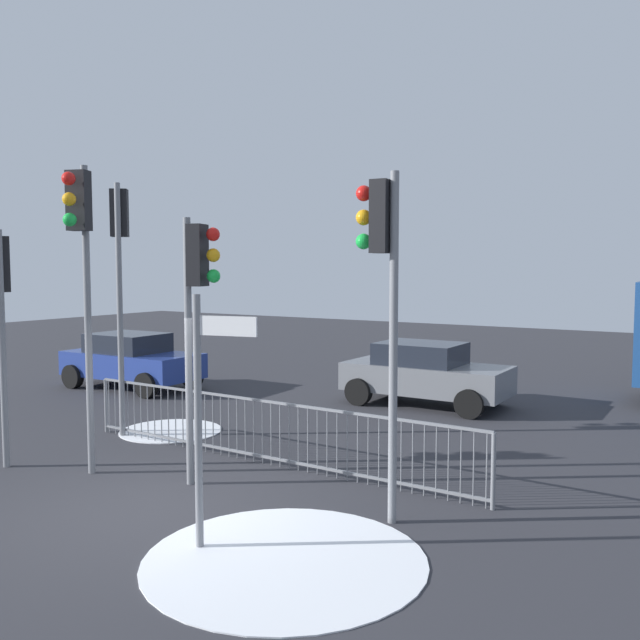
{
  "coord_description": "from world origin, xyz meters",
  "views": [
    {
      "loc": [
        6.58,
        -6.4,
        3.24
      ],
      "look_at": [
        0.63,
        3.18,
        2.36
      ],
      "focal_mm": 37.88,
      "sensor_mm": 36.0,
      "label": 1
    }
  ],
  "objects_px": {
    "traffic_light_foreground_right": "(81,250)",
    "car_blue_near": "(131,360)",
    "traffic_light_rear_left": "(197,290)",
    "traffic_light_mid_right": "(383,268)",
    "traffic_light_mid_left": "(120,252)",
    "car_grey_mid": "(425,373)",
    "traffic_light_foreground_left": "(0,294)",
    "direction_sign_post": "(203,407)"
  },
  "relations": [
    {
      "from": "traffic_light_foreground_right",
      "to": "car_blue_near",
      "type": "xyz_separation_m",
      "value": [
        -5.28,
        5.76,
        -2.74
      ]
    },
    {
      "from": "traffic_light_foreground_left",
      "to": "traffic_light_foreground_right",
      "type": "relative_size",
      "value": 0.8
    },
    {
      "from": "traffic_light_mid_right",
      "to": "traffic_light_mid_left",
      "type": "bearing_deg",
      "value": 73.81
    },
    {
      "from": "direction_sign_post",
      "to": "traffic_light_foreground_left",
      "type": "bearing_deg",
      "value": 158.6
    },
    {
      "from": "traffic_light_rear_left",
      "to": "traffic_light_mid_right",
      "type": "relative_size",
      "value": 0.9
    },
    {
      "from": "traffic_light_foreground_right",
      "to": "car_blue_near",
      "type": "height_order",
      "value": "traffic_light_foreground_right"
    },
    {
      "from": "direction_sign_post",
      "to": "car_blue_near",
      "type": "xyz_separation_m",
      "value": [
        -8.67,
        6.86,
        -0.88
      ]
    },
    {
      "from": "traffic_light_mid_left",
      "to": "car_blue_near",
      "type": "xyz_separation_m",
      "value": [
        -3.74,
        3.63,
        -2.76
      ]
    },
    {
      "from": "traffic_light_mid_left",
      "to": "traffic_light_foreground_right",
      "type": "height_order",
      "value": "traffic_light_mid_left"
    },
    {
      "from": "traffic_light_mid_right",
      "to": "car_blue_near",
      "type": "bearing_deg",
      "value": 59.66
    },
    {
      "from": "traffic_light_foreground_left",
      "to": "traffic_light_foreground_right",
      "type": "bearing_deg",
      "value": -49.65
    },
    {
      "from": "traffic_light_foreground_left",
      "to": "traffic_light_mid_left",
      "type": "xyz_separation_m",
      "value": [
        0.09,
        2.43,
        0.71
      ]
    },
    {
      "from": "traffic_light_foreground_right",
      "to": "traffic_light_rear_left",
      "type": "bearing_deg",
      "value": 178.8
    },
    {
      "from": "traffic_light_rear_left",
      "to": "car_grey_mid",
      "type": "relative_size",
      "value": 1.04
    },
    {
      "from": "traffic_light_foreground_left",
      "to": "car_grey_mid",
      "type": "bearing_deg",
      "value": 4.0
    },
    {
      "from": "traffic_light_rear_left",
      "to": "traffic_light_mid_right",
      "type": "distance_m",
      "value": 2.97
    },
    {
      "from": "direction_sign_post",
      "to": "car_blue_near",
      "type": "relative_size",
      "value": 0.77
    },
    {
      "from": "traffic_light_mid_left",
      "to": "traffic_light_foreground_right",
      "type": "xyz_separation_m",
      "value": [
        1.54,
        -2.13,
        -0.02
      ]
    },
    {
      "from": "traffic_light_rear_left",
      "to": "traffic_light_mid_left",
      "type": "distance_m",
      "value": 3.72
    },
    {
      "from": "traffic_light_rear_left",
      "to": "car_blue_near",
      "type": "xyz_separation_m",
      "value": [
        -7.07,
        5.17,
        -2.14
      ]
    },
    {
      "from": "traffic_light_mid_right",
      "to": "direction_sign_post",
      "type": "xyz_separation_m",
      "value": [
        -1.35,
        -1.85,
        -1.58
      ]
    },
    {
      "from": "traffic_light_foreground_left",
      "to": "traffic_light_mid_right",
      "type": "distance_m",
      "value": 6.47
    },
    {
      "from": "traffic_light_mid_left",
      "to": "car_grey_mid",
      "type": "distance_m",
      "value": 7.41
    },
    {
      "from": "traffic_light_mid_left",
      "to": "traffic_light_mid_right",
      "type": "height_order",
      "value": "traffic_light_mid_left"
    },
    {
      "from": "traffic_light_foreground_right",
      "to": "direction_sign_post",
      "type": "height_order",
      "value": "traffic_light_foreground_right"
    },
    {
      "from": "traffic_light_rear_left",
      "to": "car_blue_near",
      "type": "relative_size",
      "value": 1.03
    },
    {
      "from": "traffic_light_foreground_right",
      "to": "direction_sign_post",
      "type": "xyz_separation_m",
      "value": [
        3.39,
        -1.1,
        -1.85
      ]
    },
    {
      "from": "traffic_light_mid_left",
      "to": "car_blue_near",
      "type": "bearing_deg",
      "value": 98.41
    },
    {
      "from": "traffic_light_foreground_right",
      "to": "car_grey_mid",
      "type": "height_order",
      "value": "traffic_light_foreground_right"
    },
    {
      "from": "traffic_light_foreground_right",
      "to": "direction_sign_post",
      "type": "bearing_deg",
      "value": 142.55
    },
    {
      "from": "traffic_light_rear_left",
      "to": "traffic_light_foreground_left",
      "type": "distance_m",
      "value": 3.54
    },
    {
      "from": "traffic_light_foreground_right",
      "to": "car_blue_near",
      "type": "distance_m",
      "value": 8.28
    },
    {
      "from": "traffic_light_mid_right",
      "to": "car_grey_mid",
      "type": "distance_m",
      "value": 7.88
    },
    {
      "from": "traffic_light_foreground_left",
      "to": "traffic_light_mid_right",
      "type": "xyz_separation_m",
      "value": [
        6.37,
        1.04,
        0.42
      ]
    },
    {
      "from": "traffic_light_rear_left",
      "to": "traffic_light_foreground_right",
      "type": "xyz_separation_m",
      "value": [
        -1.79,
        -0.59,
        0.6
      ]
    },
    {
      "from": "traffic_light_mid_left",
      "to": "direction_sign_post",
      "type": "bearing_deg",
      "value": -70.66
    },
    {
      "from": "traffic_light_mid_right",
      "to": "car_grey_mid",
      "type": "bearing_deg",
      "value": 15.11
    },
    {
      "from": "traffic_light_foreground_left",
      "to": "traffic_light_mid_right",
      "type": "height_order",
      "value": "traffic_light_mid_right"
    },
    {
      "from": "traffic_light_mid_right",
      "to": "car_blue_near",
      "type": "xyz_separation_m",
      "value": [
        -10.02,
        5.02,
        -2.47
      ]
    },
    {
      "from": "direction_sign_post",
      "to": "car_grey_mid",
      "type": "distance_m",
      "value": 9.03
    },
    {
      "from": "traffic_light_mid_left",
      "to": "traffic_light_mid_right",
      "type": "relative_size",
      "value": 1.09
    },
    {
      "from": "direction_sign_post",
      "to": "traffic_light_mid_right",
      "type": "bearing_deg",
      "value": 41.49
    }
  ]
}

